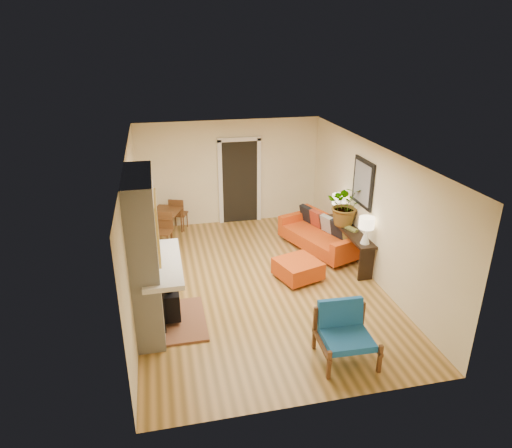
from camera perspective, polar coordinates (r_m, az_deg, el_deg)
The scene contains 10 objects.
room_shell at distance 10.96m, azimuth 0.33°, elevation 5.47°, with size 6.50×6.50×6.50m.
fireplace at distance 7.33m, azimuth -13.40°, elevation -4.16°, with size 1.09×1.68×2.60m.
sofa at distance 10.26m, azimuth 8.25°, elevation -1.33°, with size 1.47×2.16×0.78m.
ottoman at distance 9.02m, azimuth 5.27°, elevation -5.55°, with size 0.97×0.97×0.39m.
blue_chair at distance 7.00m, azimuth 10.97°, elevation -12.81°, with size 0.83×0.82×0.84m.
dining_table at distance 10.82m, azimuth -10.93°, elevation 0.89°, with size 1.03×1.55×0.82m.
console_table at distance 9.72m, azimuth 11.62°, elevation -1.47°, with size 0.34×1.85×0.72m.
lamp_near at distance 8.96m, azimuth 13.63°, elevation -0.40°, with size 0.30×0.30×0.54m.
lamp_far at distance 10.13m, azimuth 10.31°, elevation 2.58°, with size 0.30×0.30×0.54m.
houseplant at distance 9.73m, azimuth 11.22°, elevation 2.38°, with size 0.81×0.70×0.90m, color #1E5919.
Camera 1 is at (-1.73, -7.58, 4.45)m, focal length 32.00 mm.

